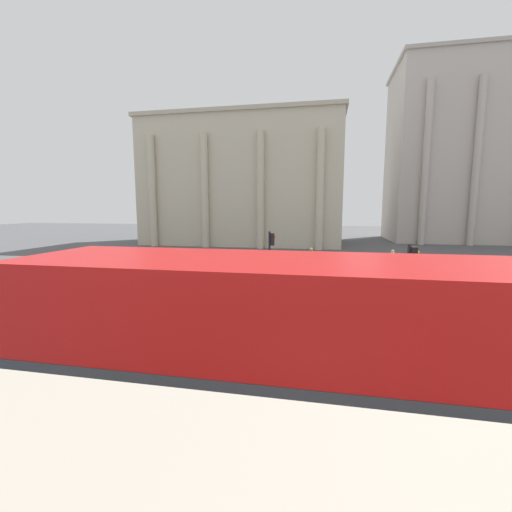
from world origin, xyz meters
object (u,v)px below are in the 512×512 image
(double_decker_bus, at_px, (320,369))
(pedestrian_white, at_px, (392,260))
(traffic_light_near, at_px, (410,278))
(plaza_building_right, at_px, (503,153))
(plaza_building_left, at_px, (245,183))
(car_black, at_px, (371,277))
(traffic_light_mid, at_px, (271,253))
(pedestrian_black, at_px, (193,268))
(pedestrian_olive, at_px, (311,256))

(double_decker_bus, xyz_separation_m, pedestrian_white, (5.20, 22.07, -1.25))
(double_decker_bus, relative_size, traffic_light_near, 2.80)
(double_decker_bus, relative_size, plaza_building_right, 0.32)
(plaza_building_left, height_order, pedestrian_white, plaza_building_left)
(plaza_building_left, distance_m, car_black, 31.50)
(plaza_building_right, relative_size, pedestrian_white, 17.43)
(double_decker_bus, height_order, plaza_building_right, plaza_building_right)
(plaza_building_left, relative_size, plaza_building_right, 0.87)
(plaza_building_right, bearing_deg, traffic_light_mid, -126.60)
(car_black, xyz_separation_m, pedestrian_black, (-11.38, -0.95, 0.36))
(traffic_light_mid, relative_size, pedestrian_white, 2.00)
(pedestrian_olive, bearing_deg, pedestrian_white, 21.11)
(double_decker_bus, relative_size, traffic_light_mid, 2.81)
(traffic_light_near, height_order, pedestrian_black, traffic_light_near)
(car_black, bearing_deg, pedestrian_white, -102.92)
(plaza_building_left, distance_m, traffic_light_mid, 31.14)
(double_decker_bus, bearing_deg, pedestrian_olive, 85.09)
(traffic_light_mid, bearing_deg, plaza_building_left, 105.83)
(pedestrian_black, bearing_deg, traffic_light_mid, -97.19)
(traffic_light_near, bearing_deg, traffic_light_mid, 135.02)
(double_decker_bus, height_order, pedestrian_olive, double_decker_bus)
(double_decker_bus, xyz_separation_m, pedestrian_black, (-8.43, 15.51, -1.24))
(double_decker_bus, xyz_separation_m, plaza_building_right, (25.50, 52.43, 10.77))
(plaza_building_left, relative_size, car_black, 6.53)
(double_decker_bus, height_order, pedestrian_white, double_decker_bus)
(double_decker_bus, relative_size, car_black, 2.42)
(pedestrian_olive, xyz_separation_m, pedestrian_white, (6.22, -1.70, 0.12))
(car_black, xyz_separation_m, pedestrian_white, (2.25, 5.61, 0.35))
(plaza_building_left, relative_size, pedestrian_white, 15.20)
(pedestrian_white, bearing_deg, plaza_building_left, 22.88)
(pedestrian_olive, bearing_deg, double_decker_bus, -51.14)
(plaza_building_right, bearing_deg, pedestrian_white, -123.76)
(double_decker_bus, height_order, traffic_light_near, double_decker_bus)
(traffic_light_mid, bearing_deg, traffic_light_near, -44.98)
(plaza_building_left, relative_size, traffic_light_near, 7.56)
(traffic_light_near, bearing_deg, car_black, 91.42)
(car_black, bearing_deg, pedestrian_olive, -52.56)
(double_decker_bus, bearing_deg, traffic_light_near, 60.77)
(car_black, relative_size, pedestrian_black, 2.30)
(traffic_light_near, bearing_deg, double_decker_bus, -111.88)
(plaza_building_right, bearing_deg, pedestrian_black, -132.58)
(traffic_light_mid, bearing_deg, plaza_building_right, 53.40)
(traffic_light_mid, bearing_deg, pedestrian_olive, 78.47)
(traffic_light_near, bearing_deg, plaza_building_right, 63.37)
(car_black, height_order, pedestrian_black, pedestrian_black)
(plaza_building_right, bearing_deg, double_decker_bus, -115.94)
(car_black, relative_size, pedestrian_white, 2.33)
(traffic_light_near, xyz_separation_m, pedestrian_olive, (-4.19, 15.88, -1.45))
(double_decker_bus, bearing_deg, plaza_building_right, 56.70)
(pedestrian_white, bearing_deg, plaza_building_right, -48.63)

